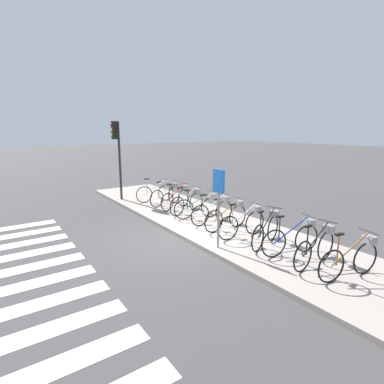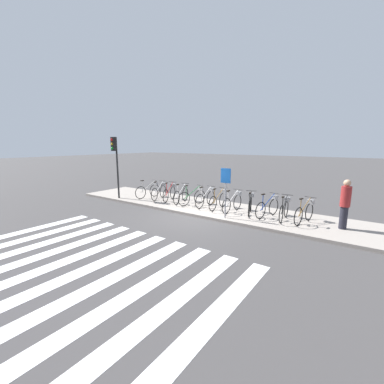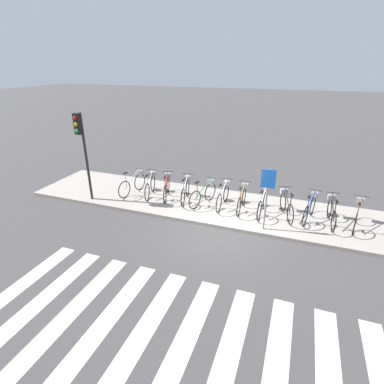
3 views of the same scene
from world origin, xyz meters
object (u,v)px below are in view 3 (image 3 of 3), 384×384
parked_bicycle_1 (150,185)px  parked_bicycle_0 (134,183)px  parked_bicycle_4 (204,193)px  parked_bicycle_7 (263,202)px  parked_bicycle_6 (242,198)px  parked_bicycle_5 (223,195)px  parked_bicycle_11 (357,214)px  parked_bicycle_10 (332,211)px  parked_bicycle_2 (167,186)px  parked_bicycle_8 (286,204)px  traffic_light (82,139)px  parked_bicycle_3 (186,189)px  parked_bicycle_9 (310,207)px  sign_post (267,189)px

parked_bicycle_1 → parked_bicycle_0: bearing=-175.3°
parked_bicycle_0 → parked_bicycle_4: 3.09m
parked_bicycle_7 → parked_bicycle_6: bearing=175.0°
parked_bicycle_6 → parked_bicycle_0: bearing=-179.4°
parked_bicycle_5 → parked_bicycle_11: 4.57m
parked_bicycle_7 → parked_bicycle_10: (2.28, 0.05, 0.00)m
parked_bicycle_4 → parked_bicycle_7: same height
parked_bicycle_7 → parked_bicycle_2: bearing=178.1°
parked_bicycle_5 → parked_bicycle_8: same height
parked_bicycle_0 → parked_bicycle_7: 5.34m
parked_bicycle_0 → parked_bicycle_7: (5.34, -0.02, 0.00)m
parked_bicycle_1 → traffic_light: bearing=-147.9°
parked_bicycle_10 → parked_bicycle_11: size_ratio=1.02×
parked_bicycle_3 → parked_bicycle_9: 4.64m
parked_bicycle_9 → sign_post: size_ratio=0.79×
parked_bicycle_10 → sign_post: size_ratio=0.81×
parked_bicycle_2 → parked_bicycle_3: size_ratio=0.97×
parked_bicycle_0 → parked_bicycle_4: same height
parked_bicycle_1 → sign_post: 5.03m
parked_bicycle_8 → parked_bicycle_9: 0.80m
parked_bicycle_2 → parked_bicycle_5: same height
sign_post → parked_bicycle_5: bearing=143.4°
parked_bicycle_4 → parked_bicycle_9: size_ratio=0.98×
parked_bicycle_3 → parked_bicycle_7: bearing=-2.1°
parked_bicycle_3 → parked_bicycle_2: bearing=178.6°
parked_bicycle_8 → parked_bicycle_11: (2.26, 0.03, 0.00)m
parked_bicycle_2 → parked_bicycle_5: bearing=-0.5°
parked_bicycle_11 → parked_bicycle_0: bearing=-179.5°
parked_bicycle_9 → parked_bicycle_10: 0.68m
parked_bicycle_5 → traffic_light: (-5.14, -1.31, 2.01)m
parked_bicycle_7 → parked_bicycle_8: size_ratio=1.05×
parked_bicycle_6 → parked_bicycle_4: bearing=-179.3°
parked_bicycle_5 → parked_bicycle_6: 0.73m
parked_bicycle_6 → parked_bicycle_9: 2.37m
parked_bicycle_3 → parked_bicycle_7: same height
parked_bicycle_0 → parked_bicycle_6: size_ratio=0.99×
sign_post → traffic_light: bearing=-179.6°
parked_bicycle_10 → parked_bicycle_3: bearing=179.4°
parked_bicycle_8 → parked_bicycle_3: bearing=179.3°
parked_bicycle_2 → parked_bicycle_8: bearing=-0.8°
parked_bicycle_3 → parked_bicycle_11: 6.10m
parked_bicycle_8 → sign_post: 1.67m
parked_bicycle_3 → parked_bicycle_10: 5.32m
parked_bicycle_2 → sign_post: size_ratio=0.78×
parked_bicycle_0 → parked_bicycle_2: bearing=4.1°
parked_bicycle_9 → parked_bicycle_3: bearing=-179.8°
parked_bicycle_0 → parked_bicycle_10: 7.62m
parked_bicycle_4 → parked_bicycle_2: bearing=177.2°
parked_bicycle_5 → parked_bicycle_7: 1.51m
parked_bicycle_1 → parked_bicycle_7: bearing=-1.1°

